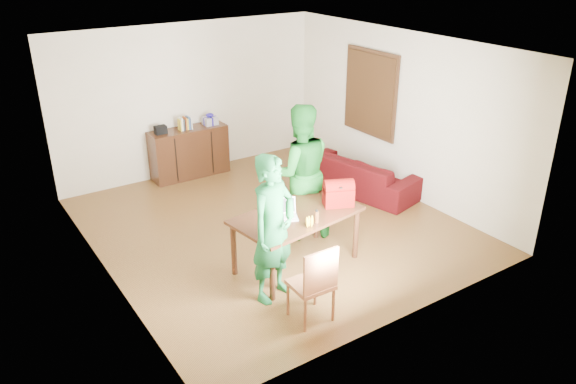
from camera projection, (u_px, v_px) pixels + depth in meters
room at (268, 142)px, 8.12m from camera, size 5.20×5.70×2.90m
table at (297, 220)px, 7.24m from camera, size 1.75×1.14×0.77m
chair at (311, 298)px, 6.36m from camera, size 0.46×0.44×0.97m
person_near at (273, 229)px, 6.51m from camera, size 0.77×0.62×1.84m
person_far at (299, 172)px, 7.92m from camera, size 1.16×1.03×1.97m
laptop at (285, 215)px, 7.07m from camera, size 0.38×0.33×0.22m
bananas at (310, 225)px, 6.87m from camera, size 0.17×0.14×0.05m
bottle at (317, 216)px, 6.95m from camera, size 0.08×0.08×0.17m
red_bag at (338, 195)px, 7.38m from camera, size 0.45×0.36×0.29m
sofa at (360, 174)px, 9.63m from camera, size 1.28×2.22×0.61m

